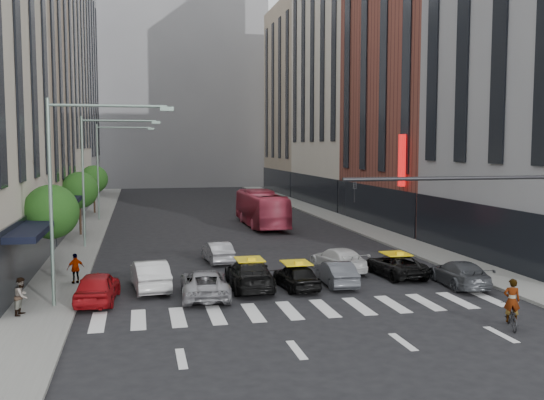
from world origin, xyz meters
TOP-DOWN VIEW (x-y plane):
  - ground at (0.00, 0.00)m, footprint 160.00×160.00m
  - sidewalk_left at (-11.50, 30.00)m, footprint 3.00×96.00m
  - sidewalk_right at (11.50, 30.00)m, footprint 3.00×96.00m
  - building_left_b at (-17.00, 28.00)m, footprint 8.00×16.00m
  - building_left_c at (-17.00, 46.00)m, footprint 8.00×20.00m
  - building_left_d at (-17.00, 65.00)m, footprint 8.00×18.00m
  - building_right_a at (17.00, 10.00)m, footprint 8.00×16.00m
  - building_right_b at (17.00, 27.00)m, footprint 8.00×18.00m
  - building_right_c at (17.00, 46.00)m, footprint 8.00×20.00m
  - building_right_d at (17.00, 65.00)m, footprint 8.00×18.00m
  - building_far at (0.00, 85.00)m, footprint 30.00×10.00m
  - tree_near at (-11.80, 10.00)m, footprint 2.88×2.88m
  - tree_mid at (-11.80, 26.00)m, footprint 2.88×2.88m
  - tree_far at (-11.80, 42.00)m, footprint 2.88×2.88m
  - streetlamp_near at (-10.04, 4.00)m, footprint 5.38×0.25m
  - streetlamp_mid at (-10.04, 20.00)m, footprint 5.38×0.25m
  - streetlamp_far at (-10.04, 36.00)m, footprint 5.38×0.25m
  - traffic_signal at (7.69, -1.00)m, footprint 10.10×0.20m
  - liberty_sign at (12.60, 20.00)m, footprint 0.30×0.70m
  - car_red at (-9.20, 4.68)m, footprint 2.08×4.38m
  - car_white_front at (-6.82, 6.71)m, footprint 2.04×4.66m
  - car_silver at (-4.33, 4.61)m, footprint 2.41×4.83m
  - taxi_left at (-1.97, 5.82)m, footprint 2.17×5.10m
  - taxi_center at (0.30, 5.30)m, footprint 1.85×3.90m
  - car_grey_mid at (2.50, 5.59)m, footprint 1.48×3.90m
  - taxi_right at (6.36, 6.96)m, footprint 2.31×4.53m
  - car_grey_curb at (8.54, 4.06)m, footprint 2.20×4.64m
  - car_row2_left at (-2.63, 13.01)m, footprint 1.69×4.01m
  - car_row2_right at (3.73, 8.95)m, footprint 2.49×4.83m
  - bus at (3.30, 28.70)m, footprint 2.76×11.31m
  - motorcycle at (6.85, -2.86)m, footprint 1.24×1.88m
  - rider at (6.85, -2.86)m, footprint 0.74×0.62m
  - pedestrian_near at (-12.09, 2.74)m, footprint 0.75×0.88m
  - pedestrian_far at (-10.48, 8.28)m, footprint 0.97×0.73m

SIDE VIEW (x-z plane):
  - ground at x=0.00m, z-range 0.00..0.00m
  - sidewalk_left at x=-11.50m, z-range 0.00..0.15m
  - sidewalk_right at x=11.50m, z-range 0.00..0.15m
  - motorcycle at x=6.85m, z-range 0.00..0.93m
  - taxi_right at x=6.36m, z-range 0.00..1.23m
  - car_grey_mid at x=2.50m, z-range 0.00..1.27m
  - car_row2_left at x=-2.63m, z-range 0.00..1.29m
  - taxi_center at x=0.30m, z-range 0.00..1.29m
  - car_grey_curb at x=8.54m, z-range 0.00..1.30m
  - car_silver at x=-4.33m, z-range 0.00..1.31m
  - car_row2_right at x=3.73m, z-range 0.00..1.34m
  - car_red at x=-9.20m, z-range 0.00..1.45m
  - taxi_left at x=-1.97m, z-range 0.00..1.47m
  - car_white_front at x=-6.82m, z-range 0.00..1.49m
  - pedestrian_far at x=-10.48m, z-range 0.15..1.68m
  - pedestrian_near at x=-12.09m, z-range 0.15..1.72m
  - bus at x=3.30m, z-range 0.00..3.14m
  - rider at x=6.85m, z-range 0.93..2.66m
  - tree_near at x=-11.80m, z-range 1.18..6.13m
  - tree_mid at x=-11.80m, z-range 1.18..6.13m
  - tree_far at x=-11.80m, z-range 1.18..6.13m
  - traffic_signal at x=7.69m, z-range 1.47..7.47m
  - streetlamp_near at x=-10.04m, z-range 1.40..10.40m
  - streetlamp_mid at x=-10.04m, z-range 1.40..10.40m
  - streetlamp_far at x=-10.04m, z-range 1.40..10.40m
  - liberty_sign at x=12.60m, z-range 4.00..8.00m
  - building_left_b at x=-17.00m, z-range 0.00..24.00m
  - building_right_b at x=17.00m, z-range 0.00..26.00m
  - building_right_d at x=17.00m, z-range 0.00..28.00m
  - building_left_d at x=-17.00m, z-range 0.00..30.00m
  - building_right_a at x=17.00m, z-range 0.00..32.00m
  - building_left_c at x=-17.00m, z-range 0.00..36.00m
  - building_far at x=0.00m, z-range 0.00..36.00m
  - building_right_c at x=17.00m, z-range 0.00..40.00m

